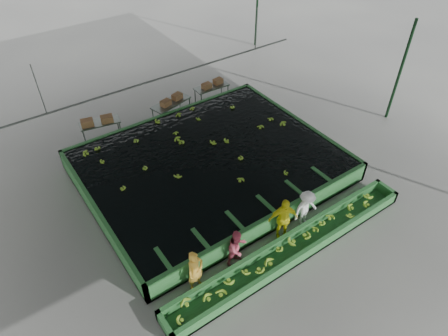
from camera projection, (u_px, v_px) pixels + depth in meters
ground at (231, 193)px, 16.03m from camera, size 80.00×80.00×0.00m
shed_roof at (233, 82)px, 12.77m from camera, size 20.00×22.00×0.04m
shed_posts at (232, 144)px, 14.40m from camera, size 20.00×22.00×5.00m
flotation_tank at (210, 165)px, 16.67m from camera, size 10.00×8.00×0.90m
tank_water at (210, 158)px, 16.41m from camera, size 9.70×7.70×0.00m
sorting_trough at (293, 249)px, 13.63m from camera, size 10.00×1.00×0.50m
cableway_rail at (164, 77)px, 17.18m from camera, size 0.08×0.08×14.00m
rail_hanger_left at (39, 90)px, 14.36m from camera, size 0.04×0.04×2.00m
rail_hanger_right at (256, 29)px, 18.71m from camera, size 0.04×0.04×2.00m
worker_a at (195, 271)px, 12.29m from camera, size 0.66×0.50×1.63m
worker_b at (237, 248)px, 13.03m from camera, size 0.79×0.64×1.50m
worker_c at (283, 219)px, 13.79m from camera, size 1.15×0.84×1.80m
worker_d at (306, 208)px, 14.35m from camera, size 1.02×0.61×1.54m
packing_table_left at (101, 130)px, 18.69m from camera, size 1.94×1.06×0.84m
packing_table_mid at (172, 110)px, 19.87m from camera, size 2.20×1.33×0.93m
packing_table_right at (212, 93)px, 21.22m from camera, size 1.87×0.79×0.84m
box_stack_left at (98, 124)px, 18.31m from camera, size 1.49×0.73×0.31m
box_stack_mid at (172, 102)px, 19.56m from camera, size 1.32×0.70×0.27m
box_stack_right at (212, 86)px, 20.98m from camera, size 1.28×0.47×0.27m
floating_bananas at (200, 148)px, 16.91m from camera, size 9.46×6.45×0.13m
trough_bananas at (293, 246)px, 13.54m from camera, size 8.73×0.58×0.12m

